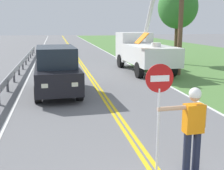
{
  "coord_description": "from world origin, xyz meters",
  "views": [
    {
      "loc": [
        -1.98,
        -3.21,
        3.08
      ],
      "look_at": [
        -0.28,
        5.59,
        1.2
      ],
      "focal_mm": 47.06,
      "sensor_mm": 36.0,
      "label": 1
    }
  ],
  "objects_px": {
    "flagger_worker": "(193,125)",
    "oncoming_suv_nearest": "(56,70)",
    "utility_bucket_truck": "(142,49)",
    "stop_sign_paddle": "(159,96)",
    "utility_pole_near": "(182,0)",
    "roadside_tree_verge": "(178,8)"
  },
  "relations": [
    {
      "from": "flagger_worker",
      "to": "roadside_tree_verge",
      "type": "relative_size",
      "value": 0.31
    },
    {
      "from": "flagger_worker",
      "to": "roadside_tree_verge",
      "type": "xyz_separation_m",
      "value": [
        6.51,
        16.19,
        3.22
      ]
    },
    {
      "from": "oncoming_suv_nearest",
      "to": "utility_pole_near",
      "type": "distance_m",
      "value": 8.88
    },
    {
      "from": "oncoming_suv_nearest",
      "to": "roadside_tree_verge",
      "type": "bearing_deg",
      "value": 42.46
    },
    {
      "from": "flagger_worker",
      "to": "utility_bucket_truck",
      "type": "relative_size",
      "value": 0.27
    },
    {
      "from": "utility_bucket_truck",
      "to": "oncoming_suv_nearest",
      "type": "relative_size",
      "value": 1.47
    },
    {
      "from": "utility_pole_near",
      "to": "roadside_tree_verge",
      "type": "distance_m",
      "value": 5.13
    },
    {
      "from": "utility_pole_near",
      "to": "oncoming_suv_nearest",
      "type": "bearing_deg",
      "value": -153.73
    },
    {
      "from": "flagger_worker",
      "to": "stop_sign_paddle",
      "type": "height_order",
      "value": "stop_sign_paddle"
    },
    {
      "from": "utility_pole_near",
      "to": "roadside_tree_verge",
      "type": "xyz_separation_m",
      "value": [
        1.84,
        4.79,
        -0.15
      ]
    },
    {
      "from": "stop_sign_paddle",
      "to": "utility_bucket_truck",
      "type": "relative_size",
      "value": 0.34
    },
    {
      "from": "flagger_worker",
      "to": "utility_pole_near",
      "type": "relative_size",
      "value": 0.22
    },
    {
      "from": "flagger_worker",
      "to": "oncoming_suv_nearest",
      "type": "bearing_deg",
      "value": 109.14
    },
    {
      "from": "stop_sign_paddle",
      "to": "oncoming_suv_nearest",
      "type": "distance_m",
      "value": 8.06
    },
    {
      "from": "flagger_worker",
      "to": "utility_pole_near",
      "type": "height_order",
      "value": "utility_pole_near"
    },
    {
      "from": "utility_bucket_truck",
      "to": "oncoming_suv_nearest",
      "type": "distance_m",
      "value": 7.98
    },
    {
      "from": "flagger_worker",
      "to": "oncoming_suv_nearest",
      "type": "xyz_separation_m",
      "value": [
        -2.69,
        7.76,
        0.01
      ]
    },
    {
      "from": "oncoming_suv_nearest",
      "to": "flagger_worker",
      "type": "bearing_deg",
      "value": -70.86
    },
    {
      "from": "stop_sign_paddle",
      "to": "flagger_worker",
      "type": "bearing_deg",
      "value": 3.2
    },
    {
      "from": "flagger_worker",
      "to": "stop_sign_paddle",
      "type": "relative_size",
      "value": 0.78
    },
    {
      "from": "stop_sign_paddle",
      "to": "roadside_tree_verge",
      "type": "height_order",
      "value": "roadside_tree_verge"
    },
    {
      "from": "stop_sign_paddle",
      "to": "oncoming_suv_nearest",
      "type": "height_order",
      "value": "stop_sign_paddle"
    }
  ]
}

